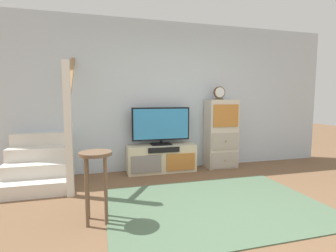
% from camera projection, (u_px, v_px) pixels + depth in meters
% --- Properties ---
extents(ground_plane, '(20.00, 20.00, 0.00)m').
position_uv_depth(ground_plane, '(243.00, 230.00, 2.48)').
color(ground_plane, brown).
extents(back_wall, '(6.40, 0.12, 2.70)m').
position_uv_depth(back_wall, '(174.00, 97.00, 4.70)').
color(back_wall, silver).
rests_on(back_wall, ground_plane).
extents(area_rug, '(2.60, 1.80, 0.01)m').
position_uv_depth(area_rug, '(216.00, 205.00, 3.05)').
color(area_rug, '#4C664C').
rests_on(area_rug, ground_plane).
extents(media_console, '(1.23, 0.38, 0.49)m').
position_uv_depth(media_console, '(162.00, 158.00, 4.48)').
color(media_console, beige).
rests_on(media_console, ground_plane).
extents(television, '(1.04, 0.22, 0.67)m').
position_uv_depth(television, '(161.00, 125.00, 4.44)').
color(television, black).
rests_on(television, media_console).
extents(side_cabinet, '(0.58, 0.38, 1.30)m').
position_uv_depth(side_cabinet, '(221.00, 134.00, 4.75)').
color(side_cabinet, beige).
rests_on(side_cabinet, ground_plane).
extents(desk_clock, '(0.22, 0.08, 0.24)m').
position_uv_depth(desk_clock, '(219.00, 93.00, 4.64)').
color(desk_clock, '#4C3823').
rests_on(desk_clock, side_cabinet).
extents(staircase, '(1.00, 1.36, 2.20)m').
position_uv_depth(staircase, '(43.00, 158.00, 3.98)').
color(staircase, silver).
rests_on(staircase, ground_plane).
extents(bar_stool_near, '(0.34, 0.34, 0.75)m').
position_uv_depth(bar_stool_near, '(96.00, 171.00, 2.61)').
color(bar_stool_near, brown).
rests_on(bar_stool_near, ground_plane).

